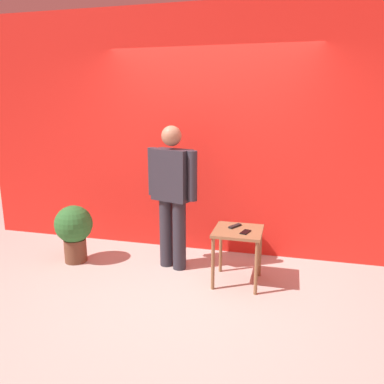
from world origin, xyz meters
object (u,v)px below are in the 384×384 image
at_px(side_table, 238,239).
at_px(cell_phone, 245,232).
at_px(potted_plant, 74,229).
at_px(tv_remote, 235,226).
at_px(standing_person, 172,190).

relative_size(side_table, cell_phone, 4.06).
bearing_deg(side_table, potted_plant, 178.23).
bearing_deg(potted_plant, tv_remote, 0.69).
xyz_separation_m(side_table, tv_remote, (-0.04, 0.08, 0.11)).
bearing_deg(tv_remote, side_table, -31.65).
xyz_separation_m(cell_phone, potted_plant, (-2.03, 0.12, -0.18)).
distance_m(standing_person, tv_remote, 0.80).
relative_size(standing_person, side_table, 2.77).
xyz_separation_m(cell_phone, tv_remote, (-0.13, 0.15, 0.01)).
relative_size(standing_person, cell_phone, 11.25).
distance_m(standing_person, side_table, 0.90).
bearing_deg(side_table, standing_person, 164.83).
height_order(standing_person, cell_phone, standing_person).
relative_size(cell_phone, potted_plant, 0.21).
height_order(tv_remote, potted_plant, potted_plant).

